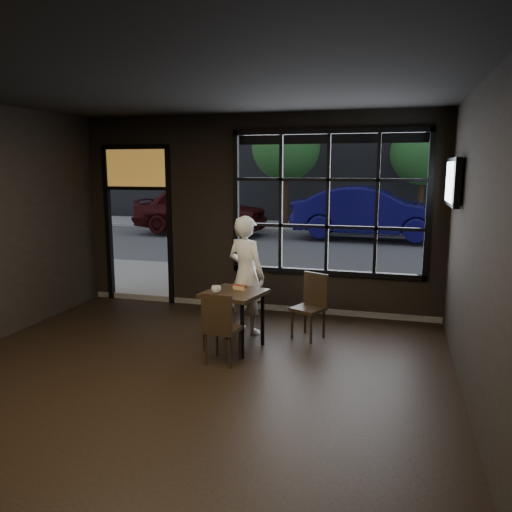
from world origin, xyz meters
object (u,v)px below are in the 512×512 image
(chair_near, at_px, (223,327))
(man, at_px, (246,275))
(navy_car, at_px, (371,212))
(cafe_table, at_px, (234,320))

(chair_near, bearing_deg, man, -82.33)
(man, height_order, navy_car, navy_car)
(navy_car, bearing_deg, man, 175.48)
(cafe_table, bearing_deg, chair_near, -75.67)
(chair_near, distance_m, man, 1.24)
(cafe_table, relative_size, man, 0.46)
(cafe_table, distance_m, man, 0.82)
(chair_near, height_order, navy_car, navy_car)
(cafe_table, relative_size, navy_car, 0.15)
(cafe_table, height_order, man, man)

